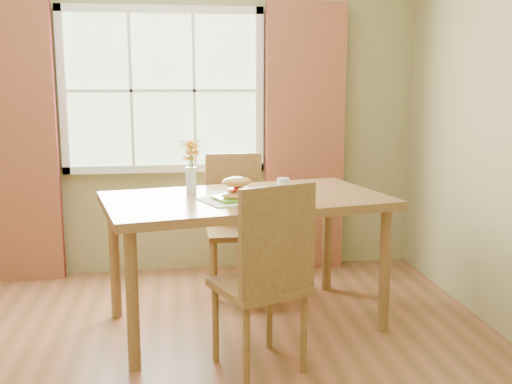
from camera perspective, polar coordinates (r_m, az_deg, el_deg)
The scene contains 12 objects.
room at distance 3.06m, azimuth -9.44°, elevation 6.19°, with size 4.24×3.84×2.74m.
window at distance 4.93m, azimuth -8.86°, elevation 9.51°, with size 1.62×0.06×1.32m.
curtain_left at distance 5.01m, azimuth -22.03°, elevation 4.31°, with size 0.65×0.08×2.20m, color maroon.
curtain_right at distance 4.97m, azimuth 4.68°, elevation 4.99°, with size 0.65×0.08×2.20m, color maroon.
dining_table at distance 3.82m, azimuth -1.00°, elevation -1.72°, with size 1.92×1.33×0.85m.
chair_near at distance 3.20m, azimuth 1.12°, elevation -7.60°, with size 0.58×0.58×1.06m.
chair_far at distance 4.55m, azimuth -2.02°, elevation -2.31°, with size 0.43×0.43×1.03m.
placemat at distance 3.69m, azimuth -1.61°, elevation -0.72°, with size 0.45×0.33×0.01m, color beige.
plate at distance 3.66m, azimuth -2.18°, elevation -0.65°, with size 0.22×0.22×0.01m, color #75BF2F.
croissant_sandwich at distance 3.61m, azimuth -1.84°, elevation 0.35°, with size 0.19×0.13×0.14m.
water_glass at distance 3.80m, azimuth 2.60°, elevation 0.43°, with size 0.08×0.08×0.12m.
flower_vase at distance 3.89m, azimuth -6.22°, elevation 3.09°, with size 0.14×0.14×0.35m.
Camera 1 is at (0.10, -3.05, 1.57)m, focal length 42.00 mm.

